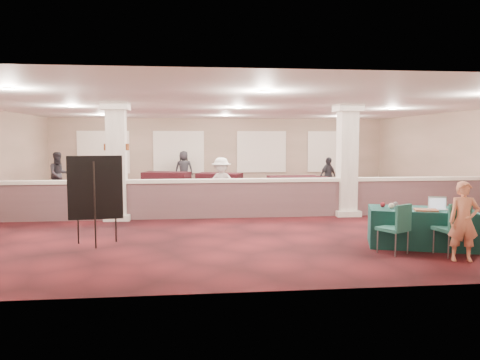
{
  "coord_description": "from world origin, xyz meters",
  "views": [
    {
      "loc": [
        -1.57,
        -14.55,
        2.21
      ],
      "look_at": [
        -0.17,
        -2.0,
        1.11
      ],
      "focal_mm": 35.0,
      "sensor_mm": 36.0,
      "label": 1
    }
  ],
  "objects": [
    {
      "name": "attendee_b",
      "position": [
        -0.53,
        0.0,
        0.82
      ],
      "size": [
        1.14,
        0.75,
        1.64
      ],
      "primitive_type": "imported",
      "rotation": [
        0.0,
        0.0,
        -0.28
      ],
      "color": "beige",
      "rests_on": "ground"
    },
    {
      "name": "yarn_grey",
      "position": [
        2.78,
        -5.22,
        0.84
      ],
      "size": [
        0.11,
        0.11,
        0.11
      ],
      "primitive_type": "sphere",
      "color": "#535358",
      "rests_on": "near_table"
    },
    {
      "name": "wall_right",
      "position": [
        8.0,
        0.0,
        1.6
      ],
      "size": [
        0.04,
        16.0,
        3.2
      ],
      "primitive_type": "cube",
      "color": "#7E6C57",
      "rests_on": "ground"
    },
    {
      "name": "conf_chair_side",
      "position": [
        2.42,
        -6.07,
        0.58
      ],
      "size": [
        0.67,
        0.67,
        0.98
      ],
      "rotation": [
        0.0,
        0.0,
        0.55
      ],
      "color": "#1E584B",
      "rests_on": "ground"
    },
    {
      "name": "yarn_cream",
      "position": [
        2.6,
        -5.41,
        0.84
      ],
      "size": [
        0.12,
        0.12,
        0.12
      ],
      "primitive_type": "sphere",
      "color": "beige",
      "rests_on": "near_table"
    },
    {
      "name": "far_table_front_right",
      "position": [
        2.87,
        2.97,
        0.38
      ],
      "size": [
        2.03,
        1.31,
        0.76
      ],
      "primitive_type": "cube",
      "rotation": [
        0.0,
        0.0,
        0.21
      ],
      "color": "black",
      "rests_on": "ground"
    },
    {
      "name": "attendee_a",
      "position": [
        -6.5,
        4.0,
        0.86
      ],
      "size": [
        0.95,
        0.82,
        1.72
      ],
      "primitive_type": "imported",
      "rotation": [
        0.0,
        0.0,
        0.55
      ],
      "color": "black",
      "rests_on": "ground"
    },
    {
      "name": "woman",
      "position": [
        3.39,
        -6.69,
        0.73
      ],
      "size": [
        0.6,
        0.47,
        1.46
      ],
      "primitive_type": "imported",
      "rotation": [
        0.0,
        0.0,
        -0.26
      ],
      "color": "#ED9B67",
      "rests_on": "ground"
    },
    {
      "name": "far_table_front_center",
      "position": [
        -2.0,
        0.98,
        0.33
      ],
      "size": [
        1.84,
        1.38,
        0.67
      ],
      "primitive_type": "cube",
      "rotation": [
        0.0,
        0.0,
        0.38
      ],
      "color": "black",
      "rests_on": "ground"
    },
    {
      "name": "far_table_back_center",
      "position": [
        -0.23,
        5.38,
        0.38
      ],
      "size": [
        2.09,
        1.53,
        0.76
      ],
      "primitive_type": "cube",
      "rotation": [
        0.0,
        0.0,
        -0.35
      ],
      "color": "black",
      "rests_on": "ground"
    },
    {
      "name": "partition_wall",
      "position": [
        0.0,
        -1.5,
        0.57
      ],
      "size": [
        15.6,
        0.28,
        1.1
      ],
      "color": "brown",
      "rests_on": "ground"
    },
    {
      "name": "screen_glow",
      "position": [
        3.52,
        -5.54,
        0.91
      ],
      "size": [
        0.31,
        0.11,
        0.2
      ],
      "primitive_type": "cube",
      "rotation": [
        0.0,
        0.0,
        -0.33
      ],
      "color": "silver",
      "rests_on": "near_table"
    },
    {
      "name": "far_table_back_right",
      "position": [
        2.5,
        3.2,
        0.39
      ],
      "size": [
        1.94,
        0.98,
        0.79
      ],
      "primitive_type": "cube",
      "rotation": [
        0.0,
        0.0,
        0.01
      ],
      "color": "black",
      "rests_on": "ground"
    },
    {
      "name": "scissors",
      "position": [
        3.76,
        -6.01,
        0.79
      ],
      "size": [
        0.13,
        0.07,
        0.01
      ],
      "primitive_type": "cube",
      "rotation": [
        0.0,
        0.0,
        -0.33
      ],
      "color": "red",
      "rests_on": "near_table"
    },
    {
      "name": "column_right",
      "position": [
        3.0,
        -1.5,
        1.64
      ],
      "size": [
        0.72,
        0.72,
        3.2
      ],
      "color": "beige",
      "rests_on": "ground"
    },
    {
      "name": "attendee_d",
      "position": [
        -1.76,
        7.0,
        0.84
      ],
      "size": [
        0.84,
        0.46,
        1.68
      ],
      "primitive_type": "imported",
      "rotation": [
        0.0,
        0.0,
        3.12
      ],
      "color": "black",
      "rests_on": "ground"
    },
    {
      "name": "sconce_left",
      "position": [
        -3.78,
        -1.5,
        2.0
      ],
      "size": [
        0.12,
        0.12,
        0.18
      ],
      "color": "brown",
      "rests_on": "column_left"
    },
    {
      "name": "laptop_screen",
      "position": [
        3.52,
        -5.54,
        0.92
      ],
      "size": [
        0.34,
        0.13,
        0.24
      ],
      "primitive_type": "cube",
      "rotation": [
        0.0,
        0.0,
        -0.33
      ],
      "color": "silver",
      "rests_on": "near_table"
    },
    {
      "name": "easel_board",
      "position": [
        -3.48,
        -4.66,
        1.19
      ],
      "size": [
        1.1,
        0.6,
        1.88
      ],
      "rotation": [
        0.0,
        0.0,
        0.12
      ],
      "color": "black",
      "rests_on": "ground"
    },
    {
      "name": "far_table_back_left",
      "position": [
        -2.5,
        5.85,
        0.4
      ],
      "size": [
        2.17,
        1.54,
        0.8
      ],
      "primitive_type": "cube",
      "rotation": [
        0.0,
        0.0,
        -0.31
      ],
      "color": "black",
      "rests_on": "ground"
    },
    {
      "name": "knitting",
      "position": [
        3.16,
        -5.77,
        0.8
      ],
      "size": [
        0.51,
        0.44,
        0.03
      ],
      "primitive_type": "cube",
      "rotation": [
        0.0,
        0.0,
        -0.33
      ],
      "color": "#CB5420",
      "rests_on": "near_table"
    },
    {
      "name": "wall_front",
      "position": [
        0.0,
        -8.0,
        1.6
      ],
      "size": [
        16.0,
        0.04,
        3.2
      ],
      "primitive_type": "cube",
      "color": "#7E6C57",
      "rests_on": "ground"
    },
    {
      "name": "near_table",
      "position": [
        3.19,
        -5.5,
        0.39
      ],
      "size": [
        2.26,
        1.62,
        0.78
      ],
      "primitive_type": "cube",
      "rotation": [
        0.0,
        0.0,
        -0.33
      ],
      "color": "#0D312D",
      "rests_on": "ground"
    },
    {
      "name": "ground",
      "position": [
        0.0,
        0.0,
        0.0
      ],
      "size": [
        16.0,
        16.0,
        0.0
      ],
      "primitive_type": "plane",
      "color": "#4B1216",
      "rests_on": "ground"
    },
    {
      "name": "yarn_red",
      "position": [
        2.5,
        -5.21,
        0.84
      ],
      "size": [
        0.11,
        0.11,
        0.11
      ],
      "primitive_type": "sphere",
      "color": "maroon",
      "rests_on": "near_table"
    },
    {
      "name": "attendee_c",
      "position": [
        3.98,
        3.51,
        0.75
      ],
      "size": [
        0.97,
        0.83,
        1.5
      ],
      "primitive_type": "imported",
      "rotation": [
        0.0,
        0.0,
        0.58
      ],
      "color": "black",
      "rests_on": "ground"
    },
    {
      "name": "conf_chair_main",
      "position": [
        3.42,
        -6.36,
        0.6
      ],
      "size": [
        0.58,
        0.59,
        1.02
      ],
      "rotation": [
        0.0,
        0.0,
        0.15
      ],
      "color": "#1E584B",
      "rests_on": "ground"
    },
    {
      "name": "sconce_right",
      "position": [
        -3.22,
        -1.5,
        2.0
      ],
      "size": [
        0.12,
        0.12,
        0.18
      ],
      "color": "brown",
      "rests_on": "column_left"
    },
    {
      "name": "far_table_front_left",
      "position": [
        -6.5,
        0.3,
        0.4
      ],
      "size": [
        2.07,
        1.19,
        0.8
      ],
      "primitive_type": "cube",
      "rotation": [
        0.0,
        0.0,
        0.11
      ],
      "color": "black",
      "rests_on": "ground"
    },
    {
      "name": "laptop_base",
      "position": [
        3.48,
        -5.65,
        0.79
      ],
      "size": [
        0.42,
        0.35,
        0.02
      ],
      "primitive_type": "cube",
      "rotation": [
        0.0,
        0.0,
        -0.33
      ],
      "color": "silver",
      "rests_on": "near_table"
    },
    {
      "name": "column_left",
      "position": [
        -3.5,
        -1.5,
        1.64
      ],
      "size": [
        0.72,
        0.72,
        3.2
      ],
      "color": "beige",
      "rests_on": "ground"
    },
    {
      "name": "wall_back",
      "position": [
        0.0,
        8.0,
        1.6
      ],
      "size": [
        16.0,
        0.04,
        3.2
      ],
      "primitive_type": "cube",
      "color": "#7E6C57",
      "rests_on": "ground"
    },
    {
      "name": "ceiling",
      "position": [
        0.0,
        0.0,
        3.2
      ],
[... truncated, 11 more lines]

